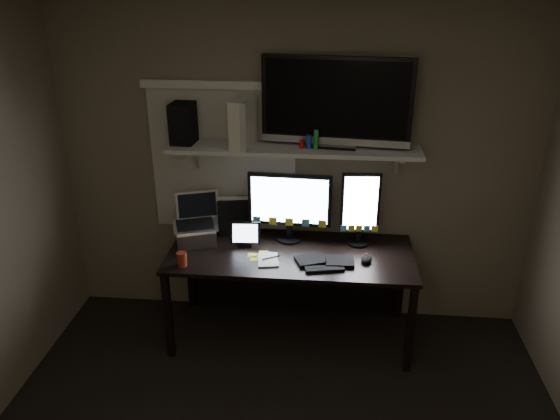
# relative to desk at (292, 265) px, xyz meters

# --- Properties ---
(ceiling) EXTENTS (3.60, 3.60, 0.00)m
(ceiling) POSITION_rel_desk_xyz_m (0.00, -1.55, 1.95)
(ceiling) COLOR silver
(ceiling) RESTS_ON back_wall
(back_wall) EXTENTS (3.60, 0.00, 3.60)m
(back_wall) POSITION_rel_desk_xyz_m (0.00, 0.25, 0.70)
(back_wall) COLOR #6C614E
(back_wall) RESTS_ON floor
(window_blinds) EXTENTS (1.10, 0.02, 1.10)m
(window_blinds) POSITION_rel_desk_xyz_m (-0.55, 0.24, 0.75)
(window_blinds) COLOR beige
(window_blinds) RESTS_ON back_wall
(desk) EXTENTS (1.80, 0.75, 0.73)m
(desk) POSITION_rel_desk_xyz_m (0.00, 0.00, 0.00)
(desk) COLOR black
(desk) RESTS_ON floor
(wall_shelf) EXTENTS (1.80, 0.35, 0.03)m
(wall_shelf) POSITION_rel_desk_xyz_m (0.00, 0.08, 0.91)
(wall_shelf) COLOR beige
(wall_shelf) RESTS_ON back_wall
(monitor_landscape) EXTENTS (0.63, 0.10, 0.55)m
(monitor_landscape) POSITION_rel_desk_xyz_m (-0.03, 0.09, 0.45)
(monitor_landscape) COLOR black
(monitor_landscape) RESTS_ON desk
(monitor_portrait) EXTENTS (0.29, 0.07, 0.58)m
(monitor_portrait) POSITION_rel_desk_xyz_m (0.49, 0.06, 0.47)
(monitor_portrait) COLOR black
(monitor_portrait) RESTS_ON desk
(keyboard) EXTENTS (0.44, 0.24, 0.03)m
(keyboard) POSITION_rel_desk_xyz_m (0.25, -0.25, 0.19)
(keyboard) COLOR black
(keyboard) RESTS_ON desk
(mouse) EXTENTS (0.09, 0.13, 0.04)m
(mouse) POSITION_rel_desk_xyz_m (0.54, -0.21, 0.20)
(mouse) COLOR black
(mouse) RESTS_ON desk
(notepad) EXTENTS (0.18, 0.22, 0.01)m
(notepad) POSITION_rel_desk_xyz_m (-0.15, -0.26, 0.18)
(notepad) COLOR silver
(notepad) RESTS_ON desk
(tablet) EXTENTS (0.23, 0.11, 0.20)m
(tablet) POSITION_rel_desk_xyz_m (-0.35, -0.05, 0.27)
(tablet) COLOR black
(tablet) RESTS_ON desk
(file_sorter) EXTENTS (0.26, 0.15, 0.31)m
(file_sorter) POSITION_rel_desk_xyz_m (-0.47, 0.16, 0.33)
(file_sorter) COLOR black
(file_sorter) RESTS_ON desk
(laptop) EXTENTS (0.39, 0.36, 0.37)m
(laptop) POSITION_rel_desk_xyz_m (-0.73, -0.04, 0.36)
(laptop) COLOR silver
(laptop) RESTS_ON desk
(cup) EXTENTS (0.08, 0.08, 0.10)m
(cup) POSITION_rel_desk_xyz_m (-0.75, -0.39, 0.23)
(cup) COLOR maroon
(cup) RESTS_ON desk
(sticky_notes) EXTENTS (0.33, 0.29, 0.00)m
(sticky_notes) POSITION_rel_desk_xyz_m (-0.17, -0.23, 0.18)
(sticky_notes) COLOR yellow
(sticky_notes) RESTS_ON desk
(tv) EXTENTS (1.06, 0.30, 0.63)m
(tv) POSITION_rel_desk_xyz_m (0.29, 0.11, 1.24)
(tv) COLOR black
(tv) RESTS_ON wall_shelf
(game_console) EXTENTS (0.17, 0.30, 0.34)m
(game_console) POSITION_rel_desk_xyz_m (-0.36, 0.05, 1.10)
(game_console) COLOR beige
(game_console) RESTS_ON wall_shelf
(speaker) EXTENTS (0.17, 0.21, 0.29)m
(speaker) POSITION_rel_desk_xyz_m (-0.80, 0.09, 1.07)
(speaker) COLOR black
(speaker) RESTS_ON wall_shelf
(bottles) EXTENTS (0.21, 0.05, 0.13)m
(bottles) POSITION_rel_desk_xyz_m (0.11, 0.04, 0.99)
(bottles) COLOR #A50F0C
(bottles) RESTS_ON wall_shelf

